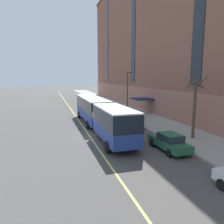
{
  "coord_description": "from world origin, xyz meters",
  "views": [
    {
      "loc": [
        -4.72,
        -22.84,
        6.35
      ],
      "look_at": [
        3.13,
        4.36,
        1.8
      ],
      "focal_mm": 35.0,
      "sensor_mm": 36.0,
      "label": 1
    }
  ],
  "objects_px": {
    "street_tree_mid_block": "(194,106)",
    "parked_car_green_3": "(169,142)",
    "street_lamp": "(128,89)",
    "parked_car_black_1": "(131,120)",
    "city_bus": "(99,113)",
    "parked_car_silver_2": "(113,111)",
    "fire_hydrant": "(104,104)"
  },
  "relations": [
    {
      "from": "street_tree_mid_block",
      "to": "parked_car_green_3",
      "type": "bearing_deg",
      "value": -149.51
    },
    {
      "from": "street_lamp",
      "to": "parked_car_black_1",
      "type": "bearing_deg",
      "value": -106.04
    },
    {
      "from": "city_bus",
      "to": "parked_car_green_3",
      "type": "distance_m",
      "value": 10.38
    },
    {
      "from": "parked_car_silver_2",
      "to": "parked_car_green_3",
      "type": "xyz_separation_m",
      "value": [
        -0.24,
        -18.14,
        0.0
      ]
    },
    {
      "from": "street_tree_mid_block",
      "to": "street_lamp",
      "type": "height_order",
      "value": "street_lamp"
    },
    {
      "from": "city_bus",
      "to": "parked_car_silver_2",
      "type": "bearing_deg",
      "value": 63.36
    },
    {
      "from": "parked_car_green_3",
      "to": "street_lamp",
      "type": "height_order",
      "value": "street_lamp"
    },
    {
      "from": "parked_car_black_1",
      "to": "parked_car_silver_2",
      "type": "relative_size",
      "value": 1.05
    },
    {
      "from": "city_bus",
      "to": "street_lamp",
      "type": "distance_m",
      "value": 9.02
    },
    {
      "from": "city_bus",
      "to": "parked_car_black_1",
      "type": "distance_m",
      "value": 4.56
    },
    {
      "from": "street_tree_mid_block",
      "to": "fire_hydrant",
      "type": "bearing_deg",
      "value": 94.87
    },
    {
      "from": "parked_car_silver_2",
      "to": "street_lamp",
      "type": "bearing_deg",
      "value": -55.44
    },
    {
      "from": "city_bus",
      "to": "fire_hydrant",
      "type": "height_order",
      "value": "city_bus"
    },
    {
      "from": "parked_car_black_1",
      "to": "parked_car_green_3",
      "type": "bearing_deg",
      "value": -91.36
    },
    {
      "from": "parked_car_black_1",
      "to": "fire_hydrant",
      "type": "relative_size",
      "value": 6.16
    },
    {
      "from": "city_bus",
      "to": "street_tree_mid_block",
      "type": "distance_m",
      "value": 10.93
    },
    {
      "from": "parked_car_black_1",
      "to": "fire_hydrant",
      "type": "xyz_separation_m",
      "value": [
        1.59,
        20.45,
        -0.29
      ]
    },
    {
      "from": "parked_car_green_3",
      "to": "parked_car_silver_2",
      "type": "bearing_deg",
      "value": 89.24
    },
    {
      "from": "city_bus",
      "to": "parked_car_black_1",
      "type": "relative_size",
      "value": 4.6
    },
    {
      "from": "parked_car_black_1",
      "to": "street_lamp",
      "type": "height_order",
      "value": "street_lamp"
    },
    {
      "from": "parked_car_black_1",
      "to": "street_tree_mid_block",
      "type": "bearing_deg",
      "value": -61.77
    },
    {
      "from": "parked_car_green_3",
      "to": "city_bus",
      "type": "bearing_deg",
      "value": 113.62
    },
    {
      "from": "city_bus",
      "to": "street_tree_mid_block",
      "type": "relative_size",
      "value": 3.23
    },
    {
      "from": "parked_car_silver_2",
      "to": "fire_hydrant",
      "type": "distance_m",
      "value": 12.25
    },
    {
      "from": "parked_car_green_3",
      "to": "street_lamp",
      "type": "bearing_deg",
      "value": 83.03
    },
    {
      "from": "parked_car_silver_2",
      "to": "parked_car_green_3",
      "type": "relative_size",
      "value": 0.9
    },
    {
      "from": "fire_hydrant",
      "to": "city_bus",
      "type": "bearing_deg",
      "value": -105.92
    },
    {
      "from": "city_bus",
      "to": "street_lamp",
      "type": "xyz_separation_m",
      "value": [
        6.05,
        6.26,
        2.37
      ]
    },
    {
      "from": "street_lamp",
      "to": "fire_hydrant",
      "type": "bearing_deg",
      "value": 90.39
    },
    {
      "from": "parked_car_silver_2",
      "to": "street_tree_mid_block",
      "type": "xyz_separation_m",
      "value": [
        3.95,
        -15.67,
        2.64
      ]
    },
    {
      "from": "parked_car_black_1",
      "to": "parked_car_green_3",
      "type": "height_order",
      "value": "same"
    },
    {
      "from": "parked_car_green_3",
      "to": "street_lamp",
      "type": "distance_m",
      "value": 16.23
    }
  ]
}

